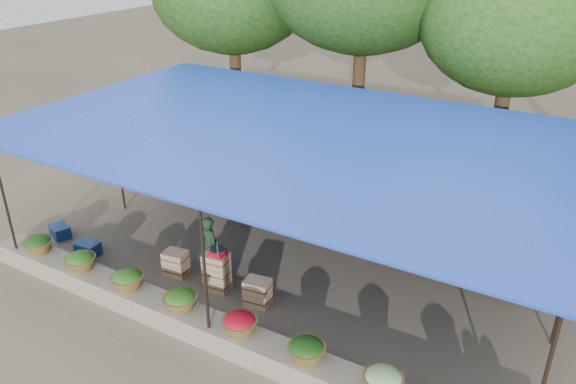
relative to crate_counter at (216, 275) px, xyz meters
The scene contains 14 objects.
ground 1.81m from the crate_counter, 60.45° to the left, with size 60.00×60.00×0.00m, color #635A49.
stone_curb 1.49m from the crate_counter, 53.70° to the right, with size 10.60×0.55×0.40m, color gray.
stall_canopy 3.00m from the crate_counter, 61.61° to the left, with size 10.80×6.60×2.82m.
produce_baskets 1.45m from the crate_counter, 56.93° to the right, with size 8.98×0.58×0.34m.
netting_backdrop 4.88m from the crate_counter, 79.40° to the left, with size 10.60×0.06×2.50m, color #1B4C1B.
fruit_table_left 3.33m from the crate_counter, 119.03° to the left, with size 4.21×0.95×0.93m.
fruit_table_right 4.47m from the crate_counter, 40.59° to the left, with size 4.21×0.95×0.93m.
crate_counter is the anchor object (origin of this frame).
weighing_scale 0.54m from the crate_counter, ahead, with size 0.29×0.29×0.31m.
vendor_seated 0.58m from the crate_counter, 137.85° to the left, with size 0.47×0.31×1.30m, color #17341F.
customer_left 4.10m from the crate_counter, 114.03° to the left, with size 0.91×0.71×1.87m, color slate.
customer_mid 4.66m from the crate_counter, 52.41° to the left, with size 1.17×0.67×1.80m, color slate.
blue_crate_front 4.14m from the crate_counter, behind, with size 0.46×0.33×0.28m, color navy.
blue_crate_back 3.06m from the crate_counter, behind, with size 0.47×0.34×0.28m, color navy.
Camera 1 is at (4.70, -8.45, 6.26)m, focal length 35.00 mm.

